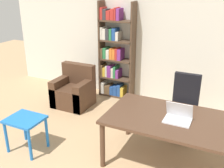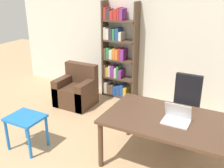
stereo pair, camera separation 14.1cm
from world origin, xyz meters
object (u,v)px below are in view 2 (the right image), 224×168
object	(u,v)px
desk	(175,125)
armchair	(76,91)
office_chair	(184,111)
bookshelf	(117,55)
side_table_blue	(26,123)
laptop	(177,118)

from	to	relation	value
desk	armchair	xyz separation A→B (m)	(-2.33, 1.04, -0.36)
office_chair	bookshelf	size ratio (longest dim) A/B	0.51
desk	side_table_blue	xyz separation A→B (m)	(-2.10, -0.61, -0.22)
bookshelf	office_chair	bearing A→B (deg)	-29.58
bookshelf	side_table_blue	bearing A→B (deg)	-97.03
office_chair	laptop	bearing A→B (deg)	-84.87
laptop	armchair	xyz separation A→B (m)	(-2.36, 1.08, -0.49)
laptop	armchair	distance (m)	2.64
desk	armchair	size ratio (longest dim) A/B	2.22
desk	office_chair	size ratio (longest dim) A/B	1.78
laptop	side_table_blue	world-z (taller)	laptop
side_table_blue	desk	bearing A→B (deg)	16.15
laptop	bookshelf	world-z (taller)	bookshelf
laptop	bookshelf	distance (m)	2.63
office_chair	bookshelf	world-z (taller)	bookshelf
office_chair	armchair	size ratio (longest dim) A/B	1.24
bookshelf	armchair	bearing A→B (deg)	-123.56
armchair	side_table_blue	bearing A→B (deg)	-81.87
armchair	bookshelf	world-z (taller)	bookshelf
side_table_blue	laptop	bearing A→B (deg)	15.05
laptop	office_chair	distance (m)	0.97
desk	bookshelf	xyz separation A→B (m)	(-1.79, 1.85, 0.29)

